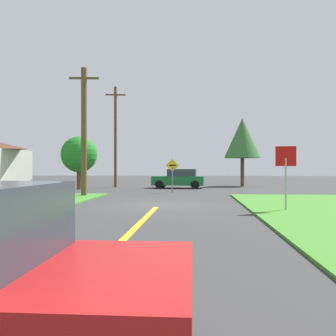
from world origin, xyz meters
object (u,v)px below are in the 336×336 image
Objects in this scene: pine_tree_center at (79,155)px; direction_sign at (172,172)px; stop_sign at (286,165)px; oak_tree_left at (242,138)px; car_approaching_junction at (179,179)px; utility_pole_mid at (84,131)px; utility_pole_far at (115,135)px.

direction_sign is at bearing -24.27° from pine_tree_center.
stop_sign is 0.41× the size of oak_tree_left.
oak_tree_left reaches higher than car_approaching_junction.
oak_tree_left is at bearing -143.27° from car_approaching_junction.
car_approaching_junction is 8.51m from pine_tree_center.
utility_pole_mid is (-10.28, 6.75, 2.13)m from stop_sign.
utility_pole_far reaches higher than direction_sign.
utility_pole_mid reaches higher than direction_sign.
direction_sign is 0.55× the size of pine_tree_center.
utility_pole_far reaches higher than utility_pole_mid.
oak_tree_left reaches higher than pine_tree_center.
stop_sign is 0.33× the size of utility_pole_mid.
utility_pole_mid is 6.71m from direction_sign.
oak_tree_left is at bearing 49.66° from utility_pole_mid.
utility_pole_far is at bearing -7.55° from car_approaching_junction.
direction_sign reaches higher than car_approaching_junction.
pine_tree_center reaches higher than stop_sign.
direction_sign is (-5.17, 10.31, -0.38)m from stop_sign.
car_approaching_junction is (-4.95, 16.08, -1.03)m from stop_sign.
direction_sign is at bearing 91.74° from car_approaching_junction.
utility_pole_far is 3.81× the size of direction_sign.
utility_pole_far is (-5.76, 1.17, 3.83)m from car_approaching_junction.
oak_tree_left reaches higher than stop_sign.
stop_sign is 16.86m from car_approaching_junction.
pine_tree_center reaches higher than car_approaching_junction.
pine_tree_center is (-7.95, -2.29, 1.99)m from car_approaching_junction.
pine_tree_center is at bearing 19.95° from car_approaching_junction.
stop_sign reaches higher than direction_sign.
pine_tree_center is (-2.19, -3.45, -1.84)m from utility_pole_far.
oak_tree_left is at bearing 57.83° from direction_sign.
pine_tree_center is (-2.62, 7.05, -1.18)m from utility_pole_mid.
direction_sign is at bearing -51.37° from utility_pole_far.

